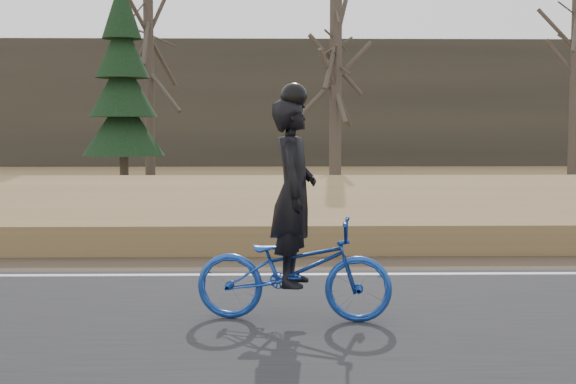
{
  "coord_description": "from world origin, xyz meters",
  "views": [
    {
      "loc": [
        -2.31,
        -9.92,
        1.98
      ],
      "look_at": [
        -2.09,
        0.5,
        1.1
      ],
      "focal_mm": 50.0,
      "sensor_mm": 36.0,
      "label": 1
    }
  ],
  "objects": [
    {
      "name": "shoulder",
      "position": [
        0.0,
        1.2,
        0.02
      ],
      "size": [
        120.0,
        1.6,
        0.04
      ],
      "primitive_type": "cube",
      "color": "#473A2B",
      "rests_on": "ground"
    },
    {
      "name": "edge_line",
      "position": [
        0.0,
        0.2,
        0.07
      ],
      "size": [
        120.0,
        0.12,
        0.01
      ],
      "primitive_type": "cube",
      "color": "silver",
      "rests_on": "road"
    },
    {
      "name": "ballast",
      "position": [
        0.0,
        8.0,
        0.23
      ],
      "size": [
        120.0,
        3.0,
        0.45
      ],
      "primitive_type": "cube",
      "color": "slate",
      "rests_on": "ground"
    },
    {
      "name": "embankment",
      "position": [
        0.0,
        4.2,
        0.22
      ],
      "size": [
        120.0,
        5.0,
        0.44
      ],
      "primitive_type": "cube",
      "color": "olive",
      "rests_on": "ground"
    },
    {
      "name": "road",
      "position": [
        0.0,
        -2.5,
        0.03
      ],
      "size": [
        120.0,
        6.0,
        0.06
      ],
      "primitive_type": "cube",
      "color": "black",
      "rests_on": "ground"
    },
    {
      "name": "cyclist",
      "position": [
        -2.09,
        -2.16,
        0.8
      ],
      "size": [
        1.99,
        0.93,
        2.32
      ],
      "rotation": [
        0.0,
        0.0,
        1.43
      ],
      "color": "navy",
      "rests_on": "road"
    },
    {
      "name": "railroad",
      "position": [
        0.0,
        8.0,
        0.53
      ],
      "size": [
        120.0,
        2.4,
        0.29
      ],
      "color": "black",
      "rests_on": "ballast"
    },
    {
      "name": "ground",
      "position": [
        0.0,
        0.0,
        0.0
      ],
      "size": [
        120.0,
        120.0,
        0.0
      ],
      "primitive_type": "plane",
      "color": "olive",
      "rests_on": "ground"
    },
    {
      "name": "bare_tree_near_left",
      "position": [
        -0.45,
        13.25,
        3.14
      ],
      "size": [
        0.36,
        0.36,
        6.28
      ],
      "primitive_type": "cylinder",
      "color": "#463D33",
      "rests_on": "ground"
    },
    {
      "name": "bare_tree_center",
      "position": [
        8.35,
        18.13,
        3.76
      ],
      "size": [
        0.36,
        0.36,
        7.52
      ],
      "primitive_type": "cylinder",
      "color": "#463D33",
      "rests_on": "ground"
    },
    {
      "name": "bare_tree_left",
      "position": [
        -6.65,
        18.91,
        4.11
      ],
      "size": [
        0.36,
        0.36,
        8.23
      ],
      "primitive_type": "cylinder",
      "color": "#463D33",
      "rests_on": "ground"
    },
    {
      "name": "conifer",
      "position": [
        -7.0,
        15.68,
        3.13
      ],
      "size": [
        2.6,
        2.6,
        6.61
      ],
      "color": "#463D33",
      "rests_on": "ground"
    },
    {
      "name": "treeline_backdrop",
      "position": [
        0.0,
        30.0,
        3.0
      ],
      "size": [
        120.0,
        4.0,
        6.0
      ],
      "primitive_type": "cube",
      "color": "#383328",
      "rests_on": "ground"
    }
  ]
}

